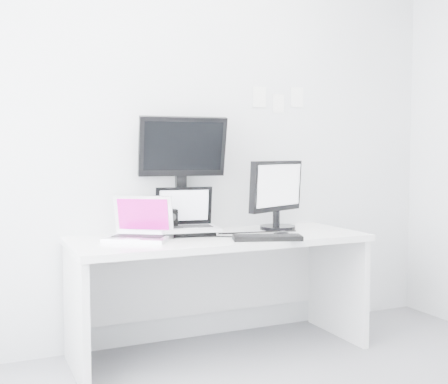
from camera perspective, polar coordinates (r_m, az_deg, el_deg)
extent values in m
plane|color=silver|center=(3.75, -2.60, 5.69)|extent=(3.60, 0.00, 3.60)
cube|color=white|center=(3.54, -0.44, -10.31)|extent=(1.80, 0.70, 0.73)
cube|color=silver|center=(3.31, -8.70, -2.54)|extent=(0.45, 0.43, 0.27)
cube|color=black|center=(3.56, -5.45, -2.97)|extent=(0.09, 0.09, 0.16)
cube|color=#B2B4B8|center=(3.48, -3.63, -1.90)|extent=(0.40, 0.33, 0.30)
cube|color=black|center=(3.62, -4.26, 1.92)|extent=(0.58, 0.27, 0.76)
cube|color=black|center=(3.76, 5.44, -0.18)|extent=(0.57, 0.43, 0.47)
cube|color=black|center=(3.32, 4.39, -4.61)|extent=(0.42, 0.27, 0.03)
ellipsoid|color=black|center=(3.42, 5.75, -4.25)|extent=(0.14, 0.11, 0.04)
cube|color=white|center=(3.95, 3.59, 9.53)|extent=(0.10, 0.00, 0.14)
cube|color=white|center=(4.02, 5.50, 8.85)|extent=(0.09, 0.00, 0.13)
cube|color=white|center=(4.10, 7.36, 9.44)|extent=(0.10, 0.00, 0.14)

